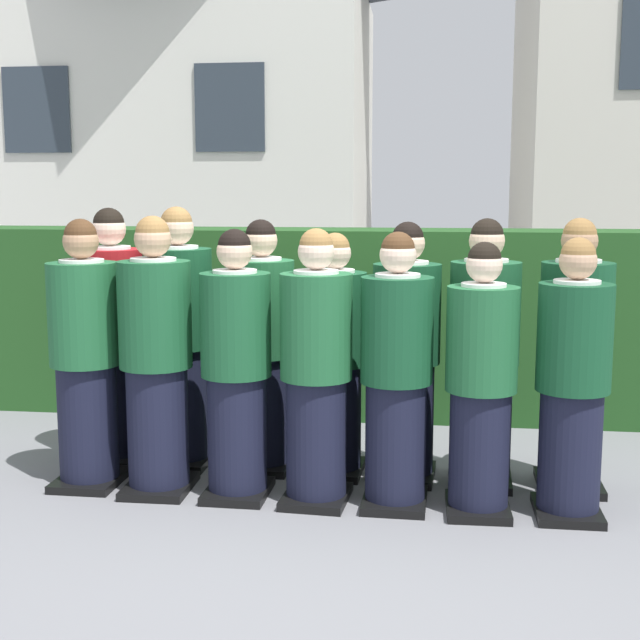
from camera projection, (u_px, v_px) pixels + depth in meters
ground_plane at (314, 500)px, 5.20m from camera, size 60.00×60.00×0.00m
student_front_row_0 at (86, 360)px, 5.37m from camera, size 0.43×0.52×1.66m
student_front_row_1 at (156, 362)px, 5.25m from camera, size 0.44×0.49×1.69m
student_front_row_2 at (236, 371)px, 5.17m from camera, size 0.42×0.47×1.61m
student_front_row_3 at (316, 374)px, 5.07m from camera, size 0.42×0.49×1.62m
student_front_row_4 at (396, 378)px, 5.01m from camera, size 0.42×0.47×1.60m
student_front_row_5 at (481, 386)px, 4.90m from camera, size 0.40×0.49×1.55m
student_front_row_6 at (572, 386)px, 4.85m from camera, size 0.41×0.45×1.58m
student_in_red_blazer at (113, 341)px, 5.87m from camera, size 0.45×0.52×1.72m
student_rear_row_1 at (179, 343)px, 5.79m from camera, size 0.45×0.54×1.73m
student_rear_row_2 at (262, 352)px, 5.70m from camera, size 0.43×0.52×1.65m
student_rear_row_3 at (335, 361)px, 5.59m from camera, size 0.41×0.46×1.57m
student_rear_row_4 at (406, 358)px, 5.49m from camera, size 0.43×0.49×1.64m
student_rear_row_5 at (484, 359)px, 5.40m from camera, size 0.43×0.49×1.67m
student_rear_row_6 at (574, 362)px, 5.30m from camera, size 0.43×0.48×1.67m
hedge at (348, 322)px, 7.15m from camera, size 9.83×0.70×1.52m
school_building_annex at (171, 93)px, 12.82m from camera, size 6.07×3.68×6.33m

